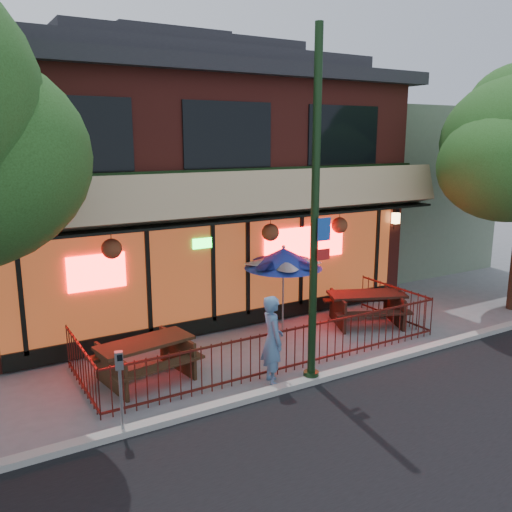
{
  "coord_description": "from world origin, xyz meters",
  "views": [
    {
      "loc": [
        -6.29,
        -8.81,
        4.95
      ],
      "look_at": [
        0.09,
        2.0,
        2.19
      ],
      "focal_mm": 38.0,
      "sensor_mm": 36.0,
      "label": 1
    }
  ],
  "objects_px": {
    "street_light": "(315,231)",
    "picnic_table_left": "(145,354)",
    "pedestrian": "(272,340)",
    "patio_umbrella": "(283,258)",
    "parking_meter_near": "(120,379)",
    "picnic_table_right": "(366,304)"
  },
  "relations": [
    {
      "from": "street_light",
      "to": "picnic_table_left",
      "type": "bearing_deg",
      "value": 148.35
    },
    {
      "from": "picnic_table_left",
      "to": "pedestrian",
      "type": "distance_m",
      "value": 2.66
    },
    {
      "from": "street_light",
      "to": "patio_umbrella",
      "type": "bearing_deg",
      "value": 68.07
    },
    {
      "from": "picnic_table_left",
      "to": "parking_meter_near",
      "type": "bearing_deg",
      "value": -119.61
    },
    {
      "from": "picnic_table_left",
      "to": "pedestrian",
      "type": "xyz_separation_m",
      "value": [
        2.18,
        -1.48,
        0.38
      ]
    },
    {
      "from": "picnic_table_right",
      "to": "parking_meter_near",
      "type": "distance_m",
      "value": 7.68
    },
    {
      "from": "picnic_table_left",
      "to": "street_light",
      "type": "bearing_deg",
      "value": -31.65
    },
    {
      "from": "picnic_table_right",
      "to": "pedestrian",
      "type": "xyz_separation_m",
      "value": [
        -4.1,
        -1.76,
        0.36
      ]
    },
    {
      "from": "picnic_table_left",
      "to": "parking_meter_near",
      "type": "relative_size",
      "value": 1.44
    },
    {
      "from": "picnic_table_right",
      "to": "pedestrian",
      "type": "bearing_deg",
      "value": -156.74
    },
    {
      "from": "picnic_table_right",
      "to": "street_light",
      "type": "bearing_deg",
      "value": -148.05
    },
    {
      "from": "street_light",
      "to": "parking_meter_near",
      "type": "bearing_deg",
      "value": -178.89
    },
    {
      "from": "picnic_table_right",
      "to": "parking_meter_near",
      "type": "relative_size",
      "value": 1.64
    },
    {
      "from": "patio_umbrella",
      "to": "pedestrian",
      "type": "height_order",
      "value": "patio_umbrella"
    },
    {
      "from": "street_light",
      "to": "picnic_table_right",
      "type": "distance_m",
      "value": 4.72
    },
    {
      "from": "street_light",
      "to": "pedestrian",
      "type": "xyz_separation_m",
      "value": [
        -0.75,
        0.33,
        -2.22
      ]
    },
    {
      "from": "picnic_table_right",
      "to": "patio_umbrella",
      "type": "relative_size",
      "value": 1.09
    },
    {
      "from": "picnic_table_left",
      "to": "picnic_table_right",
      "type": "bearing_deg",
      "value": 2.59
    },
    {
      "from": "pedestrian",
      "to": "picnic_table_left",
      "type": "bearing_deg",
      "value": 68.7
    },
    {
      "from": "parking_meter_near",
      "to": "street_light",
      "type": "bearing_deg",
      "value": 1.11
    },
    {
      "from": "parking_meter_near",
      "to": "patio_umbrella",
      "type": "bearing_deg",
      "value": 29.31
    },
    {
      "from": "pedestrian",
      "to": "parking_meter_near",
      "type": "distance_m",
      "value": 3.28
    }
  ]
}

